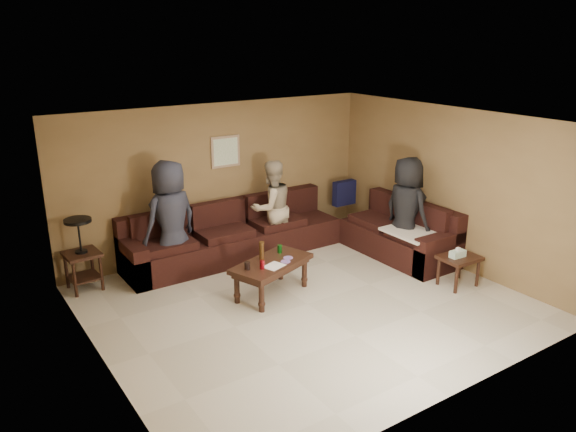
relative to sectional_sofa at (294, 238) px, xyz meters
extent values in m
plane|color=beige|center=(-0.81, -1.52, -0.33)|extent=(5.50, 5.50, 0.00)
cube|color=silver|center=(-0.81, -1.52, 2.12)|extent=(5.50, 5.00, 0.10)
cube|color=olive|center=(-0.81, 0.98, 0.92)|extent=(5.50, 0.10, 2.50)
cube|color=olive|center=(-0.81, -4.02, 0.92)|extent=(5.50, 0.10, 2.50)
cube|color=olive|center=(-3.56, -1.52, 0.92)|extent=(0.10, 5.00, 2.50)
cube|color=olive|center=(1.94, -1.52, 0.92)|extent=(0.10, 5.00, 2.50)
cube|color=black|center=(-0.81, 0.53, -0.10)|extent=(3.70, 0.90, 0.45)
cube|color=black|center=(-0.81, 0.86, 0.35)|extent=(3.70, 0.24, 0.45)
cube|color=black|center=(-2.54, 0.53, -0.01)|extent=(0.24, 0.90, 0.63)
cube|color=black|center=(1.49, -0.92, -0.10)|extent=(0.90, 2.00, 0.45)
cube|color=black|center=(1.82, -0.92, 0.35)|extent=(0.24, 2.00, 0.45)
cube|color=black|center=(1.49, -1.80, -0.01)|extent=(0.90, 0.24, 0.63)
cube|color=#111235|center=(1.49, 0.53, 0.42)|extent=(0.45, 0.14, 0.45)
cube|color=silver|center=(1.49, -1.37, 0.25)|extent=(1.00, 0.85, 0.04)
cube|color=#331A11|center=(-1.06, -0.99, 0.15)|extent=(1.34, 0.97, 0.07)
cube|color=#331A11|center=(-1.06, -0.99, 0.08)|extent=(1.23, 0.86, 0.05)
cylinder|color=#331A11|center=(-1.45, -1.36, -0.11)|extent=(0.08, 0.08, 0.44)
cylinder|color=#331A11|center=(-0.52, -1.03, -0.11)|extent=(0.08, 0.08, 0.44)
cylinder|color=#331A11|center=(-1.59, -0.94, -0.11)|extent=(0.08, 0.08, 0.44)
cylinder|color=#331A11|center=(-0.66, -0.62, -0.11)|extent=(0.08, 0.08, 0.44)
cylinder|color=red|center=(-1.30, -1.13, 0.24)|extent=(0.07, 0.07, 0.12)
cylinder|color=#16801D|center=(-0.78, -0.77, 0.24)|extent=(0.07, 0.07, 0.12)
cylinder|color=#3C230D|center=(-1.15, -0.88, 0.32)|extent=(0.07, 0.07, 0.28)
cylinder|color=black|center=(-1.48, -1.04, 0.23)|extent=(0.08, 0.08, 0.11)
cube|color=white|center=(-1.12, -1.15, 0.18)|extent=(0.34, 0.30, 0.00)
cylinder|color=#D74B97|center=(-0.90, -1.11, 0.18)|extent=(0.14, 0.14, 0.01)
cylinder|color=#D74B97|center=(-0.79, -1.01, 0.18)|extent=(0.14, 0.14, 0.01)
cube|color=#331A11|center=(-3.22, 0.67, 0.22)|extent=(0.50, 0.50, 0.05)
cube|color=#331A11|center=(-3.22, 0.67, -0.14)|extent=(0.44, 0.44, 0.03)
cylinder|color=#331A11|center=(-3.40, 0.47, -0.05)|extent=(0.05, 0.05, 0.55)
cylinder|color=#331A11|center=(-3.02, 0.49, -0.05)|extent=(0.05, 0.05, 0.55)
cylinder|color=#331A11|center=(-3.42, 0.85, -0.05)|extent=(0.05, 0.05, 0.55)
cylinder|color=#331A11|center=(-3.05, 0.87, -0.05)|extent=(0.05, 0.05, 0.55)
cylinder|color=black|center=(-3.22, 0.67, 0.26)|extent=(0.17, 0.17, 0.03)
cylinder|color=black|center=(-3.22, 0.67, 0.50)|extent=(0.03, 0.03, 0.45)
cylinder|color=black|center=(-3.22, 0.67, 0.73)|extent=(0.38, 0.38, 0.05)
cube|color=#331A11|center=(1.38, -2.26, 0.11)|extent=(0.57, 0.48, 0.05)
cylinder|color=#331A11|center=(1.15, -2.42, -0.11)|extent=(0.05, 0.05, 0.44)
cylinder|color=#331A11|center=(1.60, -2.44, -0.11)|extent=(0.05, 0.05, 0.44)
cylinder|color=#331A11|center=(1.17, -2.08, -0.11)|extent=(0.05, 0.05, 0.44)
cylinder|color=#331A11|center=(1.61, -2.09, -0.11)|extent=(0.05, 0.05, 0.44)
cube|color=white|center=(1.33, -2.26, 0.18)|extent=(0.24, 0.13, 0.10)
cube|color=white|center=(1.33, -2.26, 0.25)|extent=(0.06, 0.04, 0.05)
cube|color=#331A11|center=(-0.79, -0.47, -0.17)|extent=(0.26, 0.26, 0.31)
cube|color=tan|center=(-0.71, 0.96, 1.37)|extent=(0.52, 0.03, 0.52)
cube|color=white|center=(-0.71, 0.95, 1.37)|extent=(0.44, 0.01, 0.44)
imported|color=#292B39|center=(-1.95, 0.40, 0.58)|extent=(1.00, 0.77, 1.81)
imported|color=#BAA98A|center=(-0.19, 0.37, 0.47)|extent=(0.79, 0.63, 1.59)
imported|color=black|center=(1.41, -1.11, 0.54)|extent=(0.58, 0.87, 1.73)
camera|label=1|loc=(-4.91, -7.16, 3.23)|focal=35.00mm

